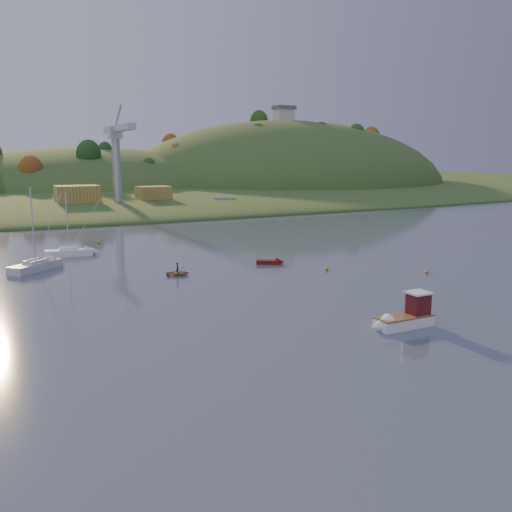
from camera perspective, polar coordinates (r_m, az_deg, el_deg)
name	(u,v)px	position (r m, az deg, el deg)	size (l,w,h in m)	color
ground	(435,345)	(49.86, 17.50, -8.49)	(500.00, 500.00, 0.00)	#3A4B60
far_shore	(55,189)	(266.14, -19.45, 6.30)	(620.00, 220.00, 1.50)	#324C1E
shore_slope	(81,200)	(201.97, -17.07, 5.36)	(640.00, 150.00, 7.00)	#324C1E
hill_center	(87,191)	(247.90, -16.55, 6.21)	(140.00, 120.00, 36.00)	#324C1E
hill_right	(283,188)	(262.63, 2.75, 6.82)	(150.00, 130.00, 60.00)	#324C1E
hilltop_house	(284,113)	(262.77, 2.82, 14.11)	(9.00, 7.00, 6.45)	beige
hillside_trees	(72,196)	(221.66, -17.95, 5.71)	(280.00, 50.00, 32.00)	#1C3F16
wharf	(128,206)	(160.89, -12.72, 4.85)	(42.00, 16.00, 2.40)	slate
shed_west	(77,195)	(158.99, -17.43, 5.88)	(11.00, 8.00, 4.80)	olive
shed_east	(153,193)	(164.64, -10.22, 6.18)	(9.00, 7.00, 4.00)	olive
dock_crane	(117,147)	(156.04, -13.71, 10.53)	(3.20, 28.00, 20.30)	#B7B7BC
fishing_boat	(400,318)	(53.43, 14.25, -6.04)	(6.57, 2.13, 4.17)	white
sailboat_near	(36,265)	(82.26, -21.18, -0.88)	(7.61, 7.15, 11.16)	silver
sailboat_far	(69,252)	(92.45, -18.20, 0.42)	(7.33, 3.40, 9.80)	white
canoe	(178,273)	(74.50, -7.84, -1.70)	(2.17, 3.03, 0.63)	#9C8556
paddler	(178,270)	(74.42, -7.85, -1.39)	(0.53, 0.35, 1.45)	black
red_tender	(274,262)	(81.51, 1.77, -0.60)	(4.12, 3.09, 1.35)	#5C100D
work_vessel	(223,204)	(165.65, -3.30, 5.23)	(13.73, 9.09, 3.33)	#505969
buoy_0	(427,272)	(78.17, 16.71, -1.53)	(0.50, 0.50, 0.50)	orange
buoy_1	(327,269)	(77.33, 7.09, -1.29)	(0.50, 0.50, 0.50)	orange
buoy_3	(98,242)	(103.55, -15.49, 1.34)	(0.50, 0.50, 0.50)	orange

